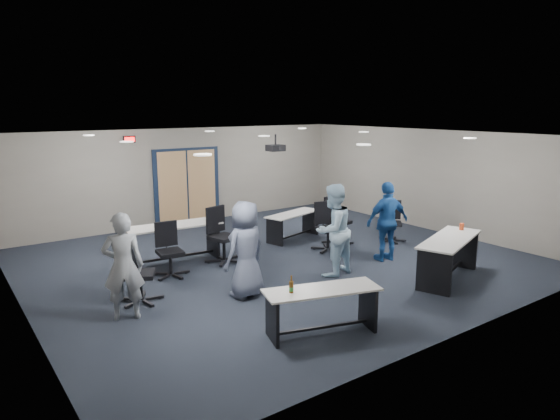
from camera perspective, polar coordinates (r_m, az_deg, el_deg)
floor at (r=10.95m, az=-0.27°, el=-5.77°), size 10.00×10.00×0.00m
back_wall at (r=14.48m, az=-10.66°, el=3.84°), size 10.00×0.04×2.70m
front_wall at (r=7.51m, az=20.06°, el=-4.04°), size 10.00×0.04×2.70m
left_wall at (r=8.80m, az=-27.93°, el=-2.45°), size 0.04×9.00×2.70m
right_wall at (r=14.07m, az=16.60°, el=3.33°), size 0.04×9.00×2.70m
ceiling at (r=10.45m, az=-0.29°, el=8.49°), size 10.00×9.00×0.04m
double_door at (r=14.49m, az=-10.55°, el=2.65°), size 2.00×0.07×2.20m
exit_sign at (r=13.72m, az=-16.84°, el=7.74°), size 0.32×0.07×0.18m
ceiling_projector at (r=11.05m, az=-0.51°, el=7.13°), size 0.35×0.32×0.37m
ceiling_can_lights at (r=10.66m, az=-1.07°, el=8.39°), size 6.24×5.74×0.02m
table_front_left at (r=7.45m, az=4.74°, el=-10.53°), size 1.81×1.05×0.95m
table_front_right at (r=10.16m, az=18.79°, el=-4.46°), size 2.15×1.34×0.96m
table_back_left at (r=10.92m, az=-12.04°, el=-3.00°), size 2.08×0.82×0.83m
table_back_right at (r=12.57m, az=1.53°, el=-1.31°), size 1.72×0.94×0.66m
chair_back_a at (r=10.04m, az=-12.47°, el=-4.50°), size 0.75×0.75×1.07m
chair_back_b at (r=10.73m, az=-6.44°, el=-2.88°), size 0.91×0.91×1.20m
chair_back_c at (r=11.59m, az=5.53°, el=-1.94°), size 0.83×0.83×1.12m
chair_back_d at (r=12.24m, az=6.66°, el=-1.17°), size 0.85×0.85×1.15m
chair_loose_left at (r=8.86m, az=-15.73°, el=-6.80°), size 0.93×0.93×1.09m
chair_loose_right at (r=12.61m, az=12.72°, el=-1.32°), size 0.90×0.90×1.01m
person_gray at (r=8.18m, az=-17.49°, el=-6.15°), size 0.73×0.61×1.72m
person_plaid at (r=8.73m, az=-3.94°, el=-4.51°), size 0.94×0.72×1.71m
person_lightblue at (r=9.86m, az=6.06°, el=-2.30°), size 1.00×0.84×1.83m
person_navy at (r=11.00m, az=12.16°, el=-1.29°), size 1.08×0.62×1.73m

